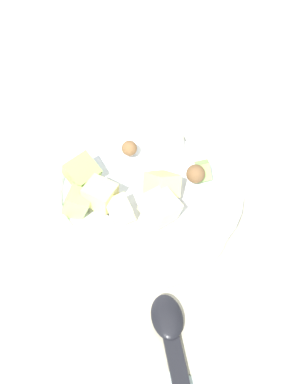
# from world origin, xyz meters

# --- Properties ---
(ground_plane) EXTENTS (2.40, 2.40, 0.00)m
(ground_plane) POSITION_xyz_m (0.00, 0.00, 0.00)
(ground_plane) COLOR silver
(placemat) EXTENTS (0.41, 0.33, 0.01)m
(placemat) POSITION_xyz_m (0.00, 0.00, 0.00)
(placemat) COLOR #BCB299
(placemat) RESTS_ON ground_plane
(salad_bowl) EXTENTS (0.25, 0.25, 0.10)m
(salad_bowl) POSITION_xyz_m (0.00, 0.00, 0.04)
(salad_bowl) COLOR white
(salad_bowl) RESTS_ON placemat
(serving_spoon) EXTENTS (0.23, 0.09, 0.01)m
(serving_spoon) POSITION_xyz_m (-0.19, -0.06, 0.01)
(serving_spoon) COLOR black
(serving_spoon) RESTS_ON placemat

